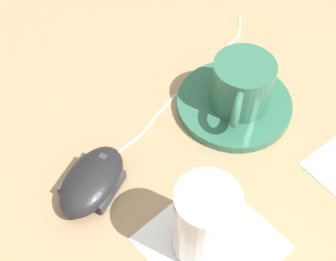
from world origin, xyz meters
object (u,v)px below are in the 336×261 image
object	(u,v)px
saucer	(234,104)
drinking_glass	(205,222)
coffee_cup	(242,85)
computer_mouse	(92,181)

from	to	relation	value
saucer	drinking_glass	xyz separation A→B (m)	(-0.12, 0.16, 0.05)
saucer	coffee_cup	world-z (taller)	coffee_cup
saucer	coffee_cup	distance (m)	0.04
coffee_cup	drinking_glass	size ratio (longest dim) A/B	0.94
coffee_cup	computer_mouse	world-z (taller)	coffee_cup
coffee_cup	computer_mouse	bearing A→B (deg)	86.32
saucer	drinking_glass	world-z (taller)	drinking_glass
coffee_cup	computer_mouse	xyz separation A→B (m)	(0.01, 0.22, -0.03)
saucer	drinking_glass	distance (m)	0.21
computer_mouse	coffee_cup	bearing A→B (deg)	-93.68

